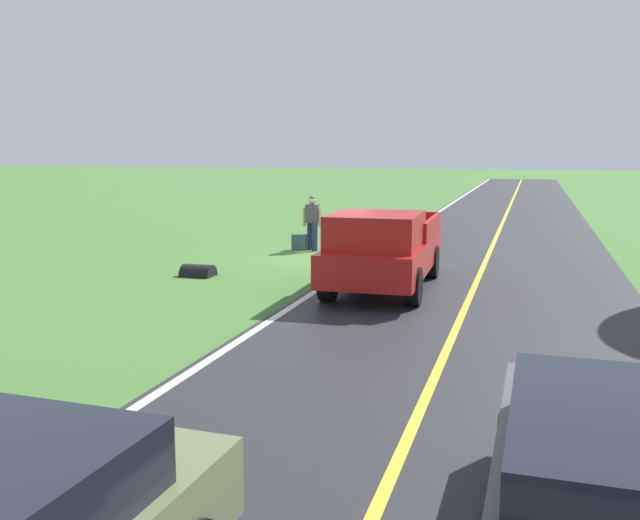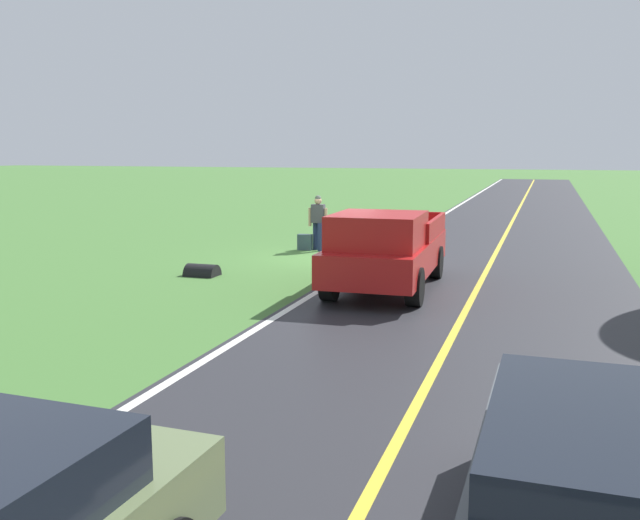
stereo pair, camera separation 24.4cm
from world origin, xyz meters
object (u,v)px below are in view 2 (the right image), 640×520
object	(u,v)px
pickup_truck_passing	(385,248)
sedan_mid_oncoming	(607,495)
hitchhiker_walking	(318,220)
suitcase_carried	(305,242)

from	to	relation	value
pickup_truck_passing	sedan_mid_oncoming	world-z (taller)	pickup_truck_passing
hitchhiker_walking	pickup_truck_passing	bearing A→B (deg)	121.62
suitcase_carried	pickup_truck_passing	world-z (taller)	pickup_truck_passing
hitchhiker_walking	suitcase_carried	bearing A→B (deg)	13.94
hitchhiker_walking	pickup_truck_passing	distance (m)	6.55
hitchhiker_walking	sedan_mid_oncoming	xyz separation A→B (m)	(-7.34, 15.77, -0.23)
hitchhiker_walking	suitcase_carried	distance (m)	0.84
suitcase_carried	sedan_mid_oncoming	xyz separation A→B (m)	(-7.76, 15.66, 0.50)
hitchhiker_walking	sedan_mid_oncoming	size ratio (longest dim) A/B	0.40
hitchhiker_walking	sedan_mid_oncoming	distance (m)	17.39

